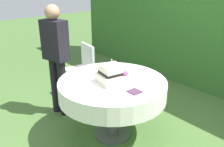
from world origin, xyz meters
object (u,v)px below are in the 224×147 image
cake_table (112,89)px  serving_plate_far (82,95)px  wedding_cake (112,75)px  napkin_stack (135,92)px  serving_plate_near (87,72)px  standing_person (56,54)px  garden_chair (83,65)px

cake_table → serving_plate_far: size_ratio=10.53×
wedding_cake → napkin_stack: bearing=2.7°
cake_table → wedding_cake: bearing=-46.3°
serving_plate_near → wedding_cake: bearing=4.2°
napkin_stack → standing_person: standing_person is taller
serving_plate_far → cake_table: bearing=101.0°
cake_table → serving_plate_far: bearing=-79.0°
cake_table → serving_plate_near: serving_plate_near is taller
cake_table → wedding_cake: (0.04, -0.04, 0.21)m
napkin_stack → standing_person: bearing=-171.0°
serving_plate_near → garden_chair: garden_chair is taller
wedding_cake → serving_plate_near: 0.46m
cake_table → napkin_stack: size_ratio=10.11×
serving_plate_near → serving_plate_far: size_ratio=1.01×
napkin_stack → standing_person: 1.36m
serving_plate_near → napkin_stack: size_ratio=0.97×
garden_chair → serving_plate_near: bearing=-29.7°
wedding_cake → napkin_stack: (0.36, 0.02, -0.09)m
wedding_cake → standing_person: 0.99m
wedding_cake → garden_chair: (-1.24, 0.42, -0.33)m
cake_table → standing_person: bearing=-165.7°
wedding_cake → garden_chair: bearing=161.5°
standing_person → cake_table: bearing=14.3°
cake_table → garden_chair: size_ratio=1.48×
garden_chair → napkin_stack: bearing=-14.0°
serving_plate_far → napkin_stack: (0.30, 0.48, -0.00)m
napkin_stack → cake_table: bearing=176.2°
cake_table → serving_plate_near: 0.44m
cake_table → napkin_stack: napkin_stack is taller
cake_table → standing_person: 1.00m
wedding_cake → standing_person: bearing=-168.7°
wedding_cake → garden_chair: wedding_cake is taller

